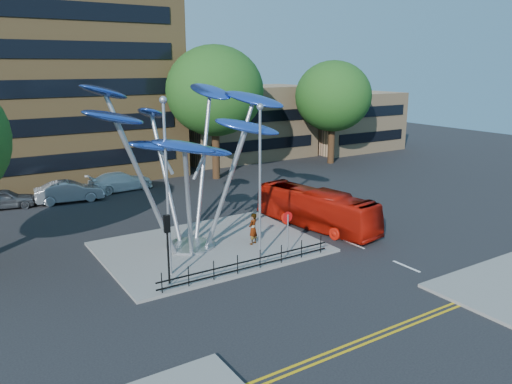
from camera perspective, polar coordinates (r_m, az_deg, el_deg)
ground at (r=24.99m, az=3.26°, el=-10.11°), size 120.00×120.00×0.00m
traffic_island at (r=29.22m, az=-5.28°, el=-6.28°), size 12.00×9.00×0.15m
double_yellow_near at (r=20.98m, az=13.25°, el=-15.59°), size 40.00×0.12×0.01m
double_yellow_far at (r=20.80m, az=13.86°, el=-15.90°), size 40.00×0.12×0.01m
brick_tower at (r=51.13m, az=-25.48°, el=18.27°), size 25.00×15.00×30.00m
low_building_near at (r=56.97m, az=-1.30°, el=7.96°), size 15.00×8.00×8.00m
low_building_far at (r=63.89m, az=10.56°, el=7.97°), size 12.00×8.00×7.00m
tree_right at (r=45.76m, az=-4.74°, el=11.42°), size 8.80×8.80×12.11m
tree_far at (r=53.80m, az=8.80°, el=10.75°), size 8.00×8.00×10.81m
leaf_sculpture at (r=27.72m, az=-8.23°, el=7.02°), size 12.72×9.54×9.51m
street_lamp_left at (r=24.14m, az=-10.21°, el=2.21°), size 0.36×0.36×8.80m
street_lamp_right at (r=26.04m, az=0.45°, el=2.73°), size 0.36×0.36×8.30m
traffic_light_island at (r=23.80m, az=-10.10°, el=-4.82°), size 0.28×0.18×3.42m
no_entry_sign_island at (r=27.33m, az=3.64°, el=-3.85°), size 0.60×0.10×2.45m
pedestrian_railing_front at (r=25.55m, az=-0.81°, el=-8.17°), size 10.00×0.06×1.00m
red_bus at (r=32.60m, az=6.86°, el=-1.91°), size 3.54×9.33×2.54m
pedestrian at (r=29.07m, az=-0.35°, el=-4.22°), size 0.81×0.70×1.86m
parked_car_left at (r=41.22m, az=-26.86°, el=-0.70°), size 4.56×2.43×1.48m
parked_car_mid at (r=41.12m, az=-20.56°, el=0.05°), size 5.17×2.27×1.65m
parked_car_right at (r=43.57m, az=-15.20°, el=1.18°), size 5.59×2.70×1.57m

